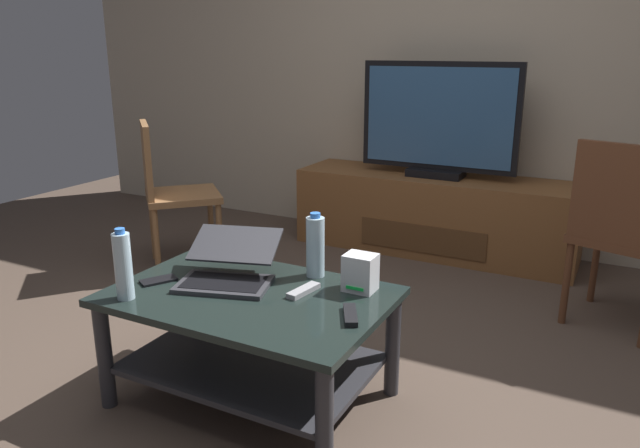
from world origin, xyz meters
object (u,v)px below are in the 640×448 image
at_px(coffee_table, 250,327).
at_px(dining_chair, 622,228).
at_px(tv_remote, 350,315).
at_px(laptop, 229,267).
at_px(television, 438,122).
at_px(side_chair, 169,187).
at_px(water_bottle_far, 123,266).
at_px(soundbar_remote, 304,291).
at_px(cell_phone, 159,280).
at_px(water_bottle_near, 315,246).
at_px(media_cabinet, 434,214).
at_px(router_box, 360,273).

xyz_separation_m(coffee_table, dining_chair, (1.23, 1.36, 0.21)).
bearing_deg(coffee_table, tv_remote, -2.22).
relative_size(dining_chair, laptop, 2.03).
distance_m(television, side_chair, 1.78).
height_order(dining_chair, water_bottle_far, dining_chair).
distance_m(dining_chair, tv_remote, 1.60).
bearing_deg(dining_chair, soundbar_remote, -129.56).
bearing_deg(cell_phone, dining_chair, 71.04).
xyz_separation_m(water_bottle_near, soundbar_remote, (0.05, -0.18, -0.12)).
xyz_separation_m(media_cabinet, water_bottle_far, (-0.46, -2.37, 0.33)).
distance_m(water_bottle_far, cell_phone, 0.22).
xyz_separation_m(dining_chair, tv_remote, (-0.80, -1.38, -0.06)).
height_order(media_cabinet, soundbar_remote, media_cabinet).
distance_m(television, soundbar_remote, 2.04).
bearing_deg(water_bottle_far, dining_chair, 45.16).
xyz_separation_m(coffee_table, tv_remote, (0.43, -0.02, 0.15)).
bearing_deg(television, water_bottle_near, -88.21).
xyz_separation_m(dining_chair, side_chair, (-2.53, -0.33, -0.00)).
bearing_deg(water_bottle_far, soundbar_remote, 31.99).
bearing_deg(soundbar_remote, router_box, 44.19).
bearing_deg(dining_chair, tv_remote, -119.99).
bearing_deg(coffee_table, water_bottle_far, -146.14).
distance_m(water_bottle_near, soundbar_remote, 0.22).
xyz_separation_m(coffee_table, laptop, (-0.14, 0.07, 0.20)).
height_order(water_bottle_far, cell_phone, water_bottle_far).
bearing_deg(side_chair, dining_chair, 7.36).
relative_size(dining_chair, cell_phone, 6.74).
bearing_deg(router_box, side_chair, 153.91).
relative_size(water_bottle_far, soundbar_remote, 1.71).
bearing_deg(coffee_table, television, 87.77).
height_order(dining_chair, laptop, dining_chair).
distance_m(water_bottle_far, soundbar_remote, 0.67).
bearing_deg(coffee_table, side_chair, 141.38).
xyz_separation_m(television, soundbar_remote, (0.10, -2.00, -0.42)).
bearing_deg(coffee_table, router_box, 31.63).
height_order(laptop, water_bottle_far, water_bottle_far).
bearing_deg(coffee_table, cell_phone, -169.80).
bearing_deg(media_cabinet, soundbar_remote, -87.10).
xyz_separation_m(coffee_table, water_bottle_near, (0.14, 0.28, 0.27)).
bearing_deg(cell_phone, water_bottle_far, -57.77).
bearing_deg(laptop, media_cabinet, 83.74).
distance_m(coffee_table, router_box, 0.48).
distance_m(television, cell_phone, 2.25).
distance_m(media_cabinet, side_chair, 1.77).
height_order(water_bottle_far, tv_remote, water_bottle_far).
height_order(side_chair, water_bottle_near, side_chair).
bearing_deg(cell_phone, laptop, 59.46).
distance_m(water_bottle_near, tv_remote, 0.43).
bearing_deg(soundbar_remote, dining_chair, 59.46).
height_order(router_box, water_bottle_near, water_bottle_near).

